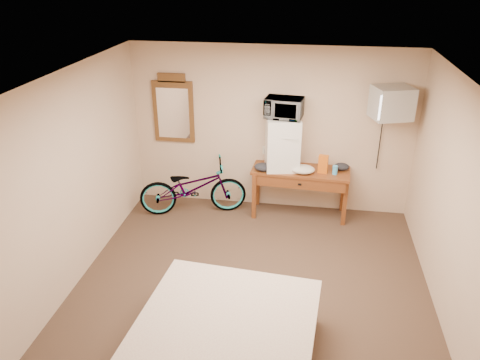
# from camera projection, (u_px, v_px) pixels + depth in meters

# --- Properties ---
(room) EXTENTS (4.60, 4.64, 2.50)m
(room) POSITION_uv_depth(u_px,v_px,m) (250.00, 201.00, 4.94)
(room) COLOR #3F2E1F
(room) RESTS_ON ground
(desk) EXTENTS (1.46, 0.63, 0.75)m
(desk) POSITION_uv_depth(u_px,v_px,m) (300.00, 177.00, 6.92)
(desk) COLOR brown
(desk) RESTS_ON floor
(mini_fridge) EXTENTS (0.55, 0.53, 0.78)m
(mini_fridge) POSITION_uv_depth(u_px,v_px,m) (282.00, 143.00, 6.79)
(mini_fridge) COLOR white
(mini_fridge) RESTS_ON desk
(microwave) EXTENTS (0.56, 0.42, 0.29)m
(microwave) POSITION_uv_depth(u_px,v_px,m) (284.00, 108.00, 6.57)
(microwave) COLOR white
(microwave) RESTS_ON mini_fridge
(snack_bag) EXTENTS (0.15, 0.10, 0.27)m
(snack_bag) POSITION_uv_depth(u_px,v_px,m) (323.00, 164.00, 6.74)
(snack_bag) COLOR #D46012
(snack_bag) RESTS_ON desk
(blue_cup) EXTENTS (0.07, 0.07, 0.13)m
(blue_cup) POSITION_uv_depth(u_px,v_px,m) (335.00, 170.00, 6.73)
(blue_cup) COLOR #47B3F2
(blue_cup) RESTS_ON desk
(cloth_cream) EXTENTS (0.36, 0.27, 0.11)m
(cloth_cream) POSITION_uv_depth(u_px,v_px,m) (303.00, 169.00, 6.78)
(cloth_cream) COLOR beige
(cloth_cream) RESTS_ON desk
(cloth_dark_a) EXTENTS (0.30, 0.22, 0.11)m
(cloth_dark_a) POSITION_uv_depth(u_px,v_px,m) (264.00, 167.00, 6.85)
(cloth_dark_a) COLOR black
(cloth_dark_a) RESTS_ON desk
(cloth_dark_b) EXTENTS (0.22, 0.18, 0.10)m
(cloth_dark_b) POSITION_uv_depth(u_px,v_px,m) (342.00, 167.00, 6.87)
(cloth_dark_b) COLOR black
(cloth_dark_b) RESTS_ON desk
(crt_television) EXTENTS (0.60, 0.65, 0.43)m
(crt_television) POSITION_uv_depth(u_px,v_px,m) (392.00, 103.00, 6.27)
(crt_television) COLOR black
(crt_television) RESTS_ON room
(wall_mirror) EXTENTS (0.62, 0.04, 1.06)m
(wall_mirror) POSITION_uv_depth(u_px,v_px,m) (173.00, 109.00, 7.07)
(wall_mirror) COLOR brown
(wall_mirror) RESTS_ON room
(bicycle) EXTENTS (1.71, 0.98, 0.85)m
(bicycle) POSITION_uv_depth(u_px,v_px,m) (193.00, 187.00, 7.10)
(bicycle) COLOR black
(bicycle) RESTS_ON floor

